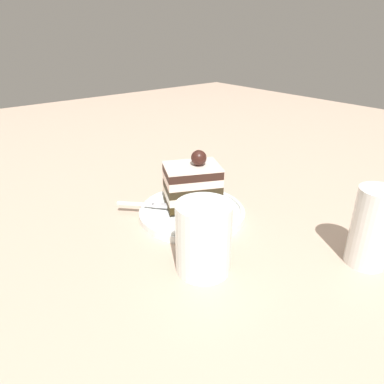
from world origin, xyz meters
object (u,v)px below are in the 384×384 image
object	(u,v)px
dessert_plate	(192,212)
drink_glass_far	(371,232)
drink_glass_near	(203,240)
cake_slice	(193,184)
fork	(149,205)

from	to	relation	value
dessert_plate	drink_glass_far	world-z (taller)	drink_glass_far
drink_glass_far	dessert_plate	bearing A→B (deg)	-158.07
drink_glass_near	cake_slice	bearing A→B (deg)	145.73
dessert_plate	fork	distance (m)	0.08
drink_glass_near	drink_glass_far	xyz separation A→B (m)	(0.14, 0.19, 0.00)
dessert_plate	drink_glass_near	size ratio (longest dim) A/B	1.85
dessert_plate	cake_slice	distance (m)	0.05
cake_slice	drink_glass_far	bearing A→B (deg)	19.60
dessert_plate	drink_glass_near	bearing A→B (deg)	-33.38
cake_slice	drink_glass_far	distance (m)	0.29
fork	drink_glass_far	world-z (taller)	drink_glass_far
cake_slice	fork	world-z (taller)	cake_slice
cake_slice	drink_glass_far	world-z (taller)	cake_slice
cake_slice	dessert_plate	bearing A→B (deg)	-44.98
dessert_plate	cake_slice	size ratio (longest dim) A/B	1.62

